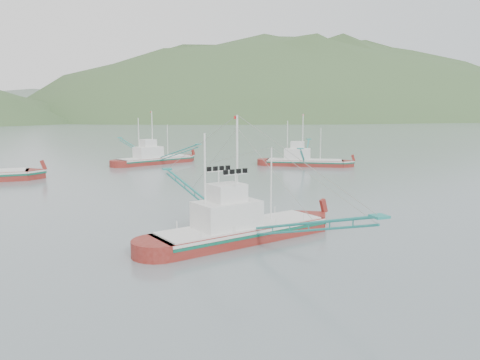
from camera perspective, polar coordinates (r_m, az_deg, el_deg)
name	(u,v)px	position (r m, az deg, el deg)	size (l,w,h in m)	color
ground	(269,233)	(35.21, 3.52, -6.50)	(1200.00, 1200.00, 0.00)	slate
main_boat	(241,216)	(32.91, 0.08, -4.37)	(13.38, 23.01, 9.48)	maroon
bg_boat_right	(304,154)	(78.50, 7.86, 3.14)	(15.80, 20.86, 9.26)	maroon
bg_boat_far	(154,152)	(82.24, -10.39, 3.32)	(13.70, 23.15, 9.79)	maroon
headland_right	(305,119)	(526.45, 7.95, 7.34)	(684.00, 432.00, 306.00)	#39572D
ridge_distant	(99,119)	(592.65, -16.85, 7.17)	(960.00, 400.00, 240.00)	slate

